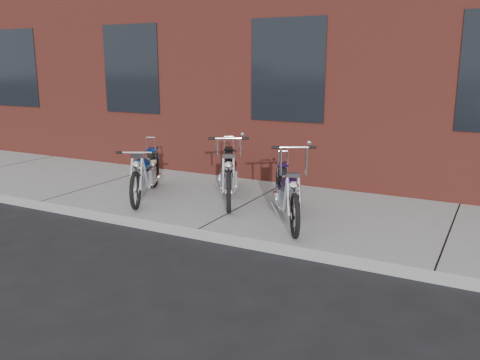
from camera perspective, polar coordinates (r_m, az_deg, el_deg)
The scene contains 5 objects.
ground at distance 6.92m, azimuth -4.68°, elevation -6.70°, with size 120.00×120.00×0.00m, color black.
sidewalk at distance 8.14m, azimuth 0.97°, elevation -3.06°, with size 22.00×3.00×0.15m, color gray.
chopper_purple at distance 7.17m, azimuth 5.34°, elevation -1.65°, with size 1.10×1.83×1.15m.
chopper_blue at distance 8.55m, azimuth -10.57°, elevation 0.63°, with size 1.03×1.90×0.91m.
chopper_third at distance 8.26m, azimuth -1.25°, elevation 0.53°, with size 1.13×1.95×1.10m.
Camera 1 is at (3.52, -5.48, 2.33)m, focal length 38.00 mm.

